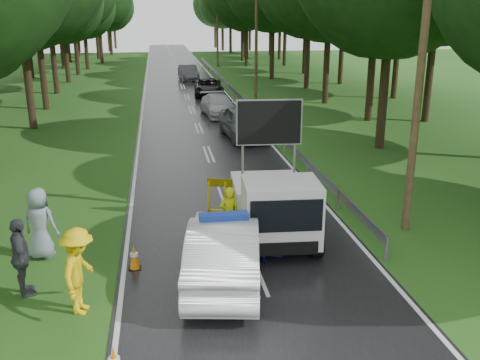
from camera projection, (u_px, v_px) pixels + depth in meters
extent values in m
plane|color=#204E16|center=(253.00, 269.00, 14.09)|extent=(160.00, 160.00, 0.00)
cube|color=black|center=(187.00, 97.00, 42.35)|extent=(7.00, 140.00, 0.02)
cylinder|color=gray|center=(387.00, 248.00, 14.52)|extent=(0.12, 0.12, 0.70)
cube|color=gray|center=(233.00, 89.00, 42.73)|extent=(0.05, 60.00, 0.30)
cylinder|color=#43311F|center=(421.00, 66.00, 15.22)|extent=(0.24, 0.24, 10.00)
cylinder|color=#43311F|center=(256.00, 32.00, 39.72)|extent=(0.24, 0.24, 10.00)
cylinder|color=#43311F|center=(217.00, 24.00, 64.22)|extent=(0.24, 0.24, 10.00)
imported|color=white|center=(224.00, 250.00, 13.37)|extent=(2.48, 5.11, 1.62)
cube|color=#1938A5|center=(224.00, 216.00, 13.10)|extent=(1.25, 0.53, 0.16)
cube|color=gray|center=(271.00, 212.00, 16.53)|extent=(2.29, 4.40, 0.26)
cube|color=white|center=(266.00, 189.00, 17.37)|extent=(2.29, 2.57, 0.56)
cube|color=white|center=(281.00, 212.00, 14.57)|extent=(2.13, 1.75, 1.73)
cube|color=black|center=(287.00, 216.00, 13.71)|extent=(1.89, 0.15, 0.87)
cube|color=black|center=(269.00, 122.00, 16.29)|extent=(1.94, 0.24, 1.33)
cylinder|color=black|center=(246.00, 245.00, 14.54)|extent=(0.34, 0.87, 0.86)
cylinder|color=black|center=(316.00, 242.00, 14.71)|extent=(0.34, 0.87, 0.86)
cylinder|color=black|center=(236.00, 204.00, 17.64)|extent=(0.34, 0.87, 0.86)
cylinder|color=black|center=(294.00, 202.00, 17.81)|extent=(0.34, 0.87, 0.86)
cube|color=yellow|center=(209.00, 196.00, 17.98)|extent=(0.08, 0.08, 1.11)
cube|color=yellow|center=(225.00, 197.00, 17.90)|extent=(0.08, 0.08, 1.11)
cube|color=yellow|center=(275.00, 200.00, 17.65)|extent=(0.08, 0.08, 1.11)
cube|color=yellow|center=(292.00, 201.00, 17.57)|extent=(0.08, 0.08, 1.11)
cube|color=#F2CC00|center=(250.00, 184.00, 17.63)|extent=(2.77, 0.93, 0.28)
imported|color=#D0D70B|center=(229.00, 214.00, 15.67)|extent=(0.64, 0.46, 1.65)
imported|color=#1C22B8|center=(275.00, 230.00, 14.40)|extent=(1.05, 0.99, 1.72)
imported|color=yellow|center=(79.00, 271.00, 11.83)|extent=(0.99, 1.43, 2.02)
imported|color=#393B40|center=(21.00, 258.00, 12.55)|extent=(0.81, 1.23, 1.94)
imported|color=gray|center=(40.00, 223.00, 14.52)|extent=(1.13, 0.93, 2.00)
imported|color=#46494E|center=(243.00, 123.00, 28.50)|extent=(2.41, 5.02, 1.65)
imported|color=#AFB1B7|center=(218.00, 105.00, 34.67)|extent=(2.31, 4.76, 1.34)
imported|color=black|center=(209.00, 87.00, 42.87)|extent=(2.52, 4.99, 1.35)
imported|color=#43444B|center=(188.00, 73.00, 52.44)|extent=(1.94, 4.62, 1.48)
cube|color=black|center=(226.00, 263.00, 14.42)|extent=(0.39, 0.39, 0.03)
cone|color=orange|center=(226.00, 249.00, 14.29)|extent=(0.32, 0.32, 0.80)
cube|color=black|center=(282.00, 228.00, 16.75)|extent=(0.34, 0.34, 0.03)
cone|color=orange|center=(282.00, 217.00, 16.65)|extent=(0.28, 0.28, 0.69)
cube|color=black|center=(135.00, 268.00, 14.11)|extent=(0.33, 0.33, 0.03)
cone|color=orange|center=(134.00, 257.00, 14.00)|extent=(0.27, 0.27, 0.68)
cube|color=black|center=(320.00, 204.00, 18.79)|extent=(0.35, 0.35, 0.03)
cone|color=orange|center=(320.00, 195.00, 18.68)|extent=(0.29, 0.29, 0.72)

